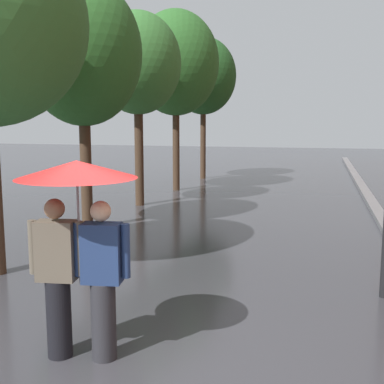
{
  "coord_description": "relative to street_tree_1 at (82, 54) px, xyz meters",
  "views": [
    {
      "loc": [
        1.64,
        -4.05,
        2.5
      ],
      "look_at": [
        -0.28,
        3.4,
        1.35
      ],
      "focal_mm": 46.05,
      "sensor_mm": 36.0,
      "label": 1
    }
  ],
  "objects": [
    {
      "name": "street_tree_3",
      "position": [
        0.23,
        6.46,
        0.46
      ],
      "size": [
        2.96,
        2.96,
        6.16
      ],
      "color": "#473323",
      "rests_on": "ground"
    },
    {
      "name": "street_tree_1",
      "position": [
        0.0,
        0.0,
        0.0
      ],
      "size": [
        2.61,
        2.61,
        5.52
      ],
      "color": "#473323",
      "rests_on": "ground"
    },
    {
      "name": "kerb_strip",
      "position": [
        6.64,
        3.95,
        -3.85
      ],
      "size": [
        0.3,
        36.0,
        0.12
      ],
      "primitive_type": "cube",
      "color": "slate",
      "rests_on": "ground"
    },
    {
      "name": "street_tree_2",
      "position": [
        0.06,
        3.24,
        0.11
      ],
      "size": [
        2.45,
        2.45,
        5.48
      ],
      "color": "#473323",
      "rests_on": "ground"
    },
    {
      "name": "couple_under_umbrella",
      "position": [
        2.73,
        -5.64,
        -2.47
      ],
      "size": [
        1.23,
        1.23,
        2.08
      ],
      "color": "black",
      "rests_on": "ground"
    },
    {
      "name": "street_tree_4",
      "position": [
        0.36,
        10.05,
        0.32
      ],
      "size": [
        2.71,
        2.71,
        5.82
      ],
      "color": "#473323",
      "rests_on": "ground"
    }
  ]
}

